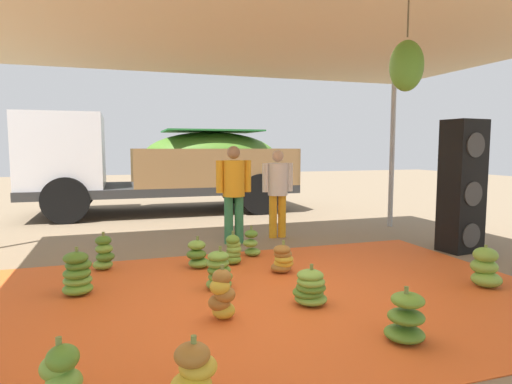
{
  "coord_description": "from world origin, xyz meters",
  "views": [
    {
      "loc": [
        -1.59,
        -4.35,
        1.63
      ],
      "look_at": [
        0.29,
        1.48,
        1.0
      ],
      "focal_mm": 30.67,
      "sensor_mm": 36.0,
      "label": 1
    }
  ],
  "objects_px": {
    "banana_bunch_1": "(61,383)",
    "banana_bunch_2": "(77,274)",
    "worker_1": "(278,187)",
    "speaker_stack": "(462,186)",
    "banana_bunch_6": "(251,244)",
    "banana_bunch_8": "(194,379)",
    "banana_bunch_3": "(283,259)",
    "banana_bunch_4": "(233,250)",
    "banana_bunch_11": "(219,271)",
    "banana_bunch_0": "(406,319)",
    "banana_bunch_5": "(310,288)",
    "cargo_truck_main": "(158,162)",
    "banana_bunch_12": "(485,268)",
    "worker_0": "(234,187)",
    "banana_bunch_9": "(198,255)",
    "banana_bunch_10": "(104,254)",
    "banana_bunch_7": "(222,296)"
  },
  "relations": [
    {
      "from": "banana_bunch_7",
      "to": "worker_0",
      "type": "xyz_separation_m",
      "value": [
        0.98,
        3.2,
        0.73
      ]
    },
    {
      "from": "worker_1",
      "to": "banana_bunch_5",
      "type": "bearing_deg",
      "value": -105.13
    },
    {
      "from": "banana_bunch_12",
      "to": "banana_bunch_0",
      "type": "bearing_deg",
      "value": -152.33
    },
    {
      "from": "banana_bunch_1",
      "to": "banana_bunch_2",
      "type": "xyz_separation_m",
      "value": [
        -0.08,
        2.36,
        0.01
      ]
    },
    {
      "from": "banana_bunch_1",
      "to": "worker_1",
      "type": "relative_size",
      "value": 0.32
    },
    {
      "from": "banana_bunch_7",
      "to": "banana_bunch_5",
      "type": "bearing_deg",
      "value": 6.56
    },
    {
      "from": "banana_bunch_3",
      "to": "banana_bunch_12",
      "type": "xyz_separation_m",
      "value": [
        2.05,
        -1.25,
        0.04
      ]
    },
    {
      "from": "banana_bunch_3",
      "to": "banana_bunch_4",
      "type": "xyz_separation_m",
      "value": [
        -0.5,
        0.6,
        0.02
      ]
    },
    {
      "from": "banana_bunch_2",
      "to": "worker_1",
      "type": "relative_size",
      "value": 0.34
    },
    {
      "from": "banana_bunch_3",
      "to": "speaker_stack",
      "type": "relative_size",
      "value": 0.21
    },
    {
      "from": "banana_bunch_6",
      "to": "banana_bunch_8",
      "type": "height_order",
      "value": "banana_bunch_8"
    },
    {
      "from": "banana_bunch_6",
      "to": "cargo_truck_main",
      "type": "distance_m",
      "value": 5.27
    },
    {
      "from": "banana_bunch_1",
      "to": "banana_bunch_12",
      "type": "relative_size",
      "value": 1.02
    },
    {
      "from": "banana_bunch_8",
      "to": "worker_0",
      "type": "relative_size",
      "value": 0.29
    },
    {
      "from": "banana_bunch_4",
      "to": "banana_bunch_8",
      "type": "relative_size",
      "value": 0.97
    },
    {
      "from": "banana_bunch_1",
      "to": "banana_bunch_8",
      "type": "relative_size",
      "value": 1.04
    },
    {
      "from": "banana_bunch_8",
      "to": "worker_1",
      "type": "xyz_separation_m",
      "value": [
        2.36,
        4.78,
        0.71
      ]
    },
    {
      "from": "banana_bunch_1",
      "to": "banana_bunch_9",
      "type": "distance_m",
      "value": 3.31
    },
    {
      "from": "banana_bunch_5",
      "to": "worker_0",
      "type": "height_order",
      "value": "worker_0"
    },
    {
      "from": "cargo_truck_main",
      "to": "worker_0",
      "type": "distance_m",
      "value": 4.2
    },
    {
      "from": "banana_bunch_11",
      "to": "banana_bunch_12",
      "type": "distance_m",
      "value": 3.1
    },
    {
      "from": "cargo_truck_main",
      "to": "banana_bunch_12",
      "type": "bearing_deg",
      "value": -67.31
    },
    {
      "from": "banana_bunch_0",
      "to": "banana_bunch_5",
      "type": "height_order",
      "value": "banana_bunch_0"
    },
    {
      "from": "worker_1",
      "to": "speaker_stack",
      "type": "distance_m",
      "value": 3.01
    },
    {
      "from": "banana_bunch_0",
      "to": "banana_bunch_3",
      "type": "distance_m",
      "value": 2.21
    },
    {
      "from": "banana_bunch_9",
      "to": "worker_1",
      "type": "distance_m",
      "value": 2.48
    },
    {
      "from": "banana_bunch_3",
      "to": "banana_bunch_7",
      "type": "height_order",
      "value": "banana_bunch_7"
    },
    {
      "from": "banana_bunch_4",
      "to": "worker_0",
      "type": "relative_size",
      "value": 0.28
    },
    {
      "from": "banana_bunch_9",
      "to": "cargo_truck_main",
      "type": "xyz_separation_m",
      "value": [
        0.01,
        5.45,
        1.09
      ]
    },
    {
      "from": "banana_bunch_2",
      "to": "worker_1",
      "type": "bearing_deg",
      "value": 34.99
    },
    {
      "from": "banana_bunch_5",
      "to": "banana_bunch_8",
      "type": "bearing_deg",
      "value": -135.18
    },
    {
      "from": "banana_bunch_0",
      "to": "banana_bunch_11",
      "type": "height_order",
      "value": "banana_bunch_11"
    },
    {
      "from": "banana_bunch_4",
      "to": "cargo_truck_main",
      "type": "relative_size",
      "value": 0.07
    },
    {
      "from": "banana_bunch_9",
      "to": "banana_bunch_11",
      "type": "relative_size",
      "value": 0.86
    },
    {
      "from": "cargo_truck_main",
      "to": "banana_bunch_8",
      "type": "bearing_deg",
      "value": -94.11
    },
    {
      "from": "banana_bunch_10",
      "to": "cargo_truck_main",
      "type": "height_order",
      "value": "cargo_truck_main"
    },
    {
      "from": "banana_bunch_9",
      "to": "banana_bunch_12",
      "type": "xyz_separation_m",
      "value": [
        3.05,
        -1.82,
        0.04
      ]
    },
    {
      "from": "banana_bunch_0",
      "to": "banana_bunch_2",
      "type": "relative_size",
      "value": 0.89
    },
    {
      "from": "banana_bunch_1",
      "to": "banana_bunch_11",
      "type": "xyz_separation_m",
      "value": [
        1.44,
        2.05,
        -0.01
      ]
    },
    {
      "from": "banana_bunch_1",
      "to": "banana_bunch_6",
      "type": "distance_m",
      "value": 4.06
    },
    {
      "from": "banana_bunch_2",
      "to": "banana_bunch_11",
      "type": "distance_m",
      "value": 1.56
    },
    {
      "from": "banana_bunch_5",
      "to": "banana_bunch_9",
      "type": "bearing_deg",
      "value": 116.2
    },
    {
      "from": "speaker_stack",
      "to": "banana_bunch_2",
      "type": "bearing_deg",
      "value": -176.26
    },
    {
      "from": "banana_bunch_1",
      "to": "banana_bunch_0",
      "type": "bearing_deg",
      "value": 5.33
    },
    {
      "from": "banana_bunch_5",
      "to": "banana_bunch_10",
      "type": "relative_size",
      "value": 0.94
    },
    {
      "from": "banana_bunch_0",
      "to": "banana_bunch_3",
      "type": "relative_size",
      "value": 1.12
    },
    {
      "from": "banana_bunch_10",
      "to": "banana_bunch_11",
      "type": "distance_m",
      "value": 1.8
    },
    {
      "from": "banana_bunch_3",
      "to": "banana_bunch_4",
      "type": "distance_m",
      "value": 0.78
    },
    {
      "from": "banana_bunch_1",
      "to": "banana_bunch_5",
      "type": "relative_size",
      "value": 1.05
    },
    {
      "from": "banana_bunch_0",
      "to": "worker_1",
      "type": "relative_size",
      "value": 0.3
    }
  ]
}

